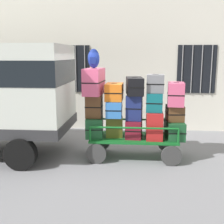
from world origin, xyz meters
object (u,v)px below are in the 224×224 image
(suitcase_midleft_bottom, at_px, (114,126))
(suitcase_midright_middle, at_px, (155,102))
(suitcase_center_bottom, at_px, (134,128))
(suitcase_center_top, at_px, (135,86))
(suitcase_left_bottom, at_px, (95,127))
(suitcase_center_middle, at_px, (134,107))
(suitcase_left_top, at_px, (94,82))
(suitcase_right_bottom, at_px, (174,129))
(suitcase_midright_bottom, at_px, (154,124))
(suitcase_midright_top, at_px, (155,84))
(suitcase_left_middle, at_px, (94,106))
(suitcase_right_middle, at_px, (175,113))
(suitcase_right_top, at_px, (176,94))
(suitcase_midleft_middle, at_px, (114,108))
(luggage_cart, at_px, (134,141))
(suitcase_midleft_top, at_px, (114,92))
(backpack, at_px, (94,59))

(suitcase_midleft_bottom, relative_size, suitcase_midright_middle, 0.80)
(suitcase_center_bottom, xyz_separation_m, suitcase_center_top, (-0.00, 0.04, 1.01))
(suitcase_left_bottom, bearing_deg, suitcase_center_middle, -0.84)
(suitcase_left_top, height_order, suitcase_right_bottom, suitcase_left_top)
(suitcase_left_bottom, height_order, suitcase_midright_bottom, suitcase_midright_bottom)
(suitcase_midleft_bottom, height_order, suitcase_midright_top, suitcase_midright_top)
(suitcase_left_middle, relative_size, suitcase_midleft_bottom, 1.07)
(suitcase_right_middle, distance_m, suitcase_right_top, 0.45)
(suitcase_midleft_bottom, xyz_separation_m, suitcase_right_top, (1.43, -0.03, 0.80))
(suitcase_left_middle, distance_m, suitcase_midleft_bottom, 0.69)
(suitcase_midleft_middle, height_order, suitcase_right_top, suitcase_right_top)
(suitcase_midright_bottom, relative_size, suitcase_right_top, 1.29)
(suitcase_right_top, bearing_deg, suitcase_left_middle, -179.45)
(luggage_cart, xyz_separation_m, suitcase_center_bottom, (-0.00, -0.01, 0.33))
(suitcase_midright_top, bearing_deg, suitcase_left_top, 179.33)
(suitcase_midleft_bottom, bearing_deg, suitcase_center_bottom, -1.88)
(suitcase_center_bottom, height_order, suitcase_midright_middle, suitcase_midright_middle)
(suitcase_center_bottom, bearing_deg, suitcase_midright_bottom, 0.55)
(suitcase_center_middle, relative_size, suitcase_right_top, 1.00)
(suitcase_midleft_top, relative_size, suitcase_midright_bottom, 0.81)
(suitcase_left_bottom, bearing_deg, suitcase_right_top, -0.70)
(suitcase_left_middle, bearing_deg, suitcase_left_top, 90.00)
(suitcase_midleft_middle, distance_m, suitcase_right_middle, 1.43)
(luggage_cart, bearing_deg, suitcase_right_top, -1.21)
(luggage_cart, relative_size, suitcase_right_top, 3.66)
(suitcase_left_middle, relative_size, suitcase_right_bottom, 0.67)
(luggage_cart, distance_m, suitcase_midright_bottom, 0.64)
(suitcase_center_middle, bearing_deg, suitcase_midleft_top, 175.57)
(suitcase_left_middle, distance_m, suitcase_right_middle, 1.91)
(luggage_cart, bearing_deg, suitcase_midleft_bottom, 179.39)
(suitcase_midleft_middle, distance_m, suitcase_center_top, 0.71)
(suitcase_center_top, height_order, suitcase_midright_top, suitcase_midright_top)
(suitcase_center_top, bearing_deg, suitcase_right_middle, -1.05)
(suitcase_center_middle, distance_m, backpack, 1.48)
(suitcase_left_middle, xyz_separation_m, suitcase_midleft_middle, (0.48, 0.07, -0.05))
(suitcase_left_top, bearing_deg, suitcase_center_top, 1.91)
(suitcase_midright_top, bearing_deg, suitcase_center_top, 174.18)
(suitcase_center_bottom, bearing_deg, suitcase_right_top, -0.57)
(suitcase_midright_middle, distance_m, suitcase_right_bottom, 0.81)
(suitcase_midleft_top, height_order, suitcase_right_bottom, suitcase_midleft_top)
(suitcase_center_bottom, xyz_separation_m, suitcase_midright_middle, (0.48, 0.03, 0.65))
(suitcase_center_middle, xyz_separation_m, suitcase_right_top, (0.95, -0.01, 0.33))
(suitcase_midright_bottom, bearing_deg, suitcase_center_middle, -179.41)
(suitcase_midleft_middle, bearing_deg, suitcase_left_top, -176.33)
(suitcase_center_bottom, bearing_deg, backpack, 179.15)
(suitcase_left_bottom, relative_size, suitcase_center_middle, 1.21)
(suitcase_midleft_bottom, bearing_deg, suitcase_midleft_middle, 90.00)
(suitcase_midleft_top, xyz_separation_m, suitcase_center_top, (0.48, 0.01, 0.14))
(suitcase_midright_bottom, distance_m, suitcase_right_middle, 0.55)
(suitcase_midright_top, xyz_separation_m, suitcase_right_middle, (0.48, 0.03, -0.69))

